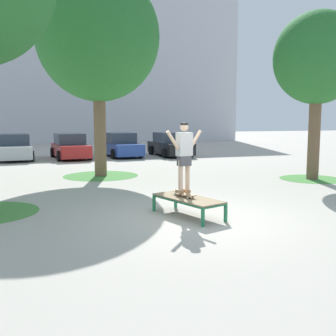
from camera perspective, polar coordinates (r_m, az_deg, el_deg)
The scene contains 13 objects.
ground_plane at distance 9.38m, azimuth 3.74°, elevation -7.32°, with size 120.00×120.00×0.00m, color #B2AA9E.
building_facade at distance 41.14m, azimuth -17.84°, elevation 13.81°, with size 40.18×4.00×14.81m, color silver.
skate_box at distance 9.50m, azimuth 2.90°, elevation -4.56°, with size 1.33×2.04×0.46m.
skateboard at distance 9.59m, azimuth 2.33°, elevation -3.70°, with size 0.36×0.82×0.09m.
skater at distance 9.45m, azimuth 2.35°, elevation 2.23°, with size 0.99×0.34×1.69m.
tree_near_right at distance 16.45m, azimuth 20.84°, elevation 14.51°, with size 3.31×3.31×6.38m.
grass_patch_near_right at distance 16.46m, azimuth 20.14°, elevation -1.49°, with size 2.50×2.50×0.01m, color #47893D.
tree_mid_back at distance 16.73m, azimuth -10.11°, elevation 18.20°, with size 4.91×4.91×8.20m.
grass_patch_mid_back at distance 16.57m, azimuth -9.69°, elevation -1.11°, with size 3.09×3.09×0.01m, color #47893D.
car_silver at distance 24.42m, azimuth -21.33°, elevation 2.73°, with size 2.15×4.31×1.50m.
car_red at distance 24.24m, azimuth -13.99°, elevation 2.97°, with size 2.21×4.34×1.50m.
car_blue at distance 24.97m, azimuth -6.91°, elevation 3.24°, with size 2.24×4.35×1.50m.
car_black at distance 25.26m, azimuth 0.29°, elevation 3.34°, with size 2.05×4.27×1.50m.
Camera 1 is at (-3.47, -8.40, 2.32)m, focal length 42.10 mm.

